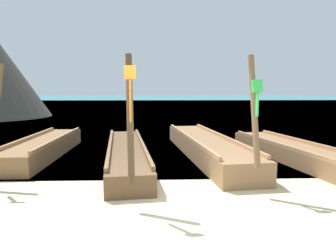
% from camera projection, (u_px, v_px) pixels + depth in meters
% --- Properties ---
extents(ground, '(120.00, 120.00, 0.00)m').
position_uv_depth(ground, '(175.00, 205.00, 5.59)').
color(ground, beige).
extents(sea_water, '(120.00, 120.00, 0.00)m').
position_uv_depth(sea_water, '(158.00, 100.00, 66.70)').
color(sea_water, teal).
rests_on(sea_water, ground).
extents(longtail_boat_blue_ribbon, '(1.13, 5.90, 2.68)m').
position_uv_depth(longtail_boat_blue_ribbon, '(44.00, 147.00, 9.67)').
color(longtail_boat_blue_ribbon, brown).
rests_on(longtail_boat_blue_ribbon, ground).
extents(longtail_boat_orange_ribbon, '(1.79, 6.98, 2.75)m').
position_uv_depth(longtail_boat_orange_ribbon, '(126.00, 153.00, 8.92)').
color(longtail_boat_orange_ribbon, brown).
rests_on(longtail_boat_orange_ribbon, ground).
extents(longtail_boat_green_ribbon, '(1.97, 7.25, 2.79)m').
position_uv_depth(longtail_boat_green_ribbon, '(206.00, 147.00, 9.70)').
color(longtail_boat_green_ribbon, olive).
rests_on(longtail_boat_green_ribbon, ground).
extents(longtail_boat_red_ribbon, '(2.07, 6.06, 2.46)m').
position_uv_depth(longtail_boat_red_ribbon, '(293.00, 152.00, 9.11)').
color(longtail_boat_red_ribbon, olive).
rests_on(longtail_boat_red_ribbon, ground).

